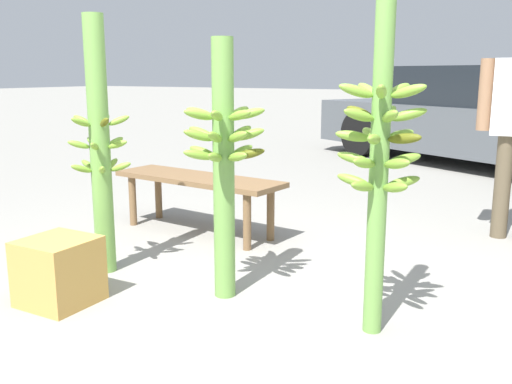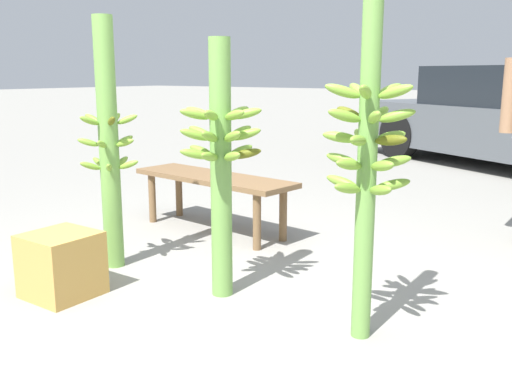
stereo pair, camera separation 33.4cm
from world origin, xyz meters
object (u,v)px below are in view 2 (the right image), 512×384
at_px(banana_stalk_center, 221,160).
at_px(market_bench, 213,183).
at_px(banana_stalk_left, 109,145).
at_px(banana_stalk_right, 367,157).
at_px(produce_crate, 61,265).

bearing_deg(banana_stalk_center, market_bench, 131.32).
xyz_separation_m(banana_stalk_left, banana_stalk_center, (0.90, 0.02, -0.02)).
distance_m(banana_stalk_left, market_bench, 1.12).
distance_m(banana_stalk_center, banana_stalk_right, 0.89).
relative_size(banana_stalk_center, produce_crate, 3.93).
bearing_deg(banana_stalk_right, banana_stalk_left, 179.61).
bearing_deg(market_bench, banana_stalk_center, -42.38).
distance_m(banana_stalk_right, market_bench, 2.13).
relative_size(banana_stalk_left, market_bench, 1.08).
bearing_deg(banana_stalk_right, produce_crate, -162.60).
relative_size(banana_stalk_left, produce_crate, 4.36).
xyz_separation_m(banana_stalk_center, produce_crate, (-0.74, -0.54, -0.60)).
relative_size(market_bench, produce_crate, 4.05).
height_order(banana_stalk_left, banana_stalk_center, banana_stalk_left).
height_order(banana_stalk_left, market_bench, banana_stalk_left).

